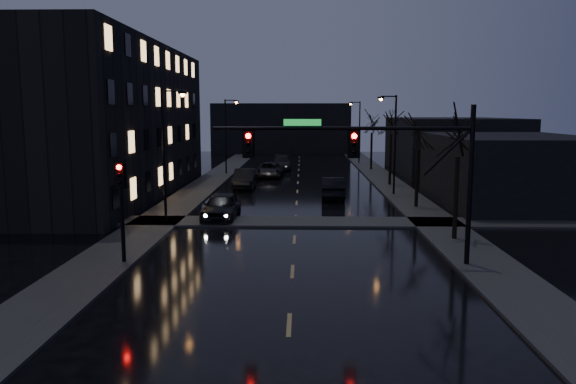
# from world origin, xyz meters

# --- Properties ---
(ground) EXTENTS (160.00, 160.00, 0.00)m
(ground) POSITION_xyz_m (0.00, 0.00, 0.00)
(ground) COLOR black
(ground) RESTS_ON ground
(sidewalk_left) EXTENTS (3.00, 140.00, 0.12)m
(sidewalk_left) POSITION_xyz_m (-8.50, 35.00, 0.06)
(sidewalk_left) COLOR #2D2D2B
(sidewalk_left) RESTS_ON ground
(sidewalk_right) EXTENTS (3.00, 140.00, 0.12)m
(sidewalk_right) POSITION_xyz_m (8.50, 35.00, 0.06)
(sidewalk_right) COLOR #2D2D2B
(sidewalk_right) RESTS_ON ground
(sidewalk_cross) EXTENTS (40.00, 3.00, 0.12)m
(sidewalk_cross) POSITION_xyz_m (0.00, 18.50, 0.06)
(sidewalk_cross) COLOR #2D2D2B
(sidewalk_cross) RESTS_ON ground
(apartment_block) EXTENTS (12.00, 30.00, 12.00)m
(apartment_block) POSITION_xyz_m (-16.50, 30.00, 6.00)
(apartment_block) COLOR black
(apartment_block) RESTS_ON ground
(commercial_right_near) EXTENTS (10.00, 14.00, 5.00)m
(commercial_right_near) POSITION_xyz_m (15.50, 26.00, 2.50)
(commercial_right_near) COLOR black
(commercial_right_near) RESTS_ON ground
(commercial_right_far) EXTENTS (12.00, 18.00, 6.00)m
(commercial_right_far) POSITION_xyz_m (17.00, 48.00, 3.00)
(commercial_right_far) COLOR black
(commercial_right_far) RESTS_ON ground
(far_block) EXTENTS (22.00, 10.00, 8.00)m
(far_block) POSITION_xyz_m (-3.00, 78.00, 4.00)
(far_block) COLOR black
(far_block) RESTS_ON ground
(signal_mast) EXTENTS (11.11, 0.41, 7.00)m
(signal_mast) POSITION_xyz_m (3.85, 9.00, 4.87)
(signal_mast) COLOR black
(signal_mast) RESTS_ON ground
(signal_pole_left) EXTENTS (0.35, 0.41, 4.53)m
(signal_pole_left) POSITION_xyz_m (-7.50, 8.99, 3.01)
(signal_pole_left) COLOR black
(signal_pole_left) RESTS_ON ground
(tree_near) EXTENTS (3.52, 3.52, 8.08)m
(tree_near) POSITION_xyz_m (8.40, 14.00, 6.22)
(tree_near) COLOR black
(tree_near) RESTS_ON ground
(tree_mid_a) EXTENTS (3.30, 3.30, 7.58)m
(tree_mid_a) POSITION_xyz_m (8.40, 24.00, 5.83)
(tree_mid_a) COLOR black
(tree_mid_a) RESTS_ON ground
(tree_mid_b) EXTENTS (3.74, 3.74, 8.59)m
(tree_mid_b) POSITION_xyz_m (8.40, 36.00, 6.61)
(tree_mid_b) COLOR black
(tree_mid_b) RESTS_ON ground
(tree_far) EXTENTS (3.43, 3.43, 7.88)m
(tree_far) POSITION_xyz_m (8.40, 50.00, 6.06)
(tree_far) COLOR black
(tree_far) RESTS_ON ground
(streetlight_l_near) EXTENTS (1.53, 0.28, 8.00)m
(streetlight_l_near) POSITION_xyz_m (-7.58, 18.00, 4.77)
(streetlight_l_near) COLOR black
(streetlight_l_near) RESTS_ON ground
(streetlight_l_far) EXTENTS (1.53, 0.28, 8.00)m
(streetlight_l_far) POSITION_xyz_m (-7.58, 45.00, 4.77)
(streetlight_l_far) COLOR black
(streetlight_l_far) RESTS_ON ground
(streetlight_r_mid) EXTENTS (1.53, 0.28, 8.00)m
(streetlight_r_mid) POSITION_xyz_m (7.58, 30.00, 4.77)
(streetlight_r_mid) COLOR black
(streetlight_r_mid) RESTS_ON ground
(streetlight_r_far) EXTENTS (1.53, 0.28, 8.00)m
(streetlight_r_far) POSITION_xyz_m (7.58, 58.00, 4.77)
(streetlight_r_far) COLOR black
(streetlight_r_far) RESTS_ON ground
(oncoming_car_a) EXTENTS (2.23, 5.03, 1.68)m
(oncoming_car_a) POSITION_xyz_m (-4.66, 19.45, 0.84)
(oncoming_car_a) COLOR black
(oncoming_car_a) RESTS_ON ground
(oncoming_car_b) EXTENTS (1.81, 5.12, 1.68)m
(oncoming_car_b) POSITION_xyz_m (-4.68, 34.11, 0.84)
(oncoming_car_b) COLOR black
(oncoming_car_b) RESTS_ON ground
(oncoming_car_c) EXTENTS (2.66, 5.57, 1.53)m
(oncoming_car_c) POSITION_xyz_m (-2.93, 42.31, 0.77)
(oncoming_car_c) COLOR black
(oncoming_car_c) RESTS_ON ground
(oncoming_car_d) EXTENTS (2.39, 5.61, 1.61)m
(oncoming_car_d) POSITION_xyz_m (-1.99, 50.21, 0.81)
(oncoming_car_d) COLOR black
(oncoming_car_d) RESTS_ON ground
(lead_car) EXTENTS (1.90, 5.07, 1.65)m
(lead_car) POSITION_xyz_m (2.81, 28.40, 0.83)
(lead_car) COLOR black
(lead_car) RESTS_ON ground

